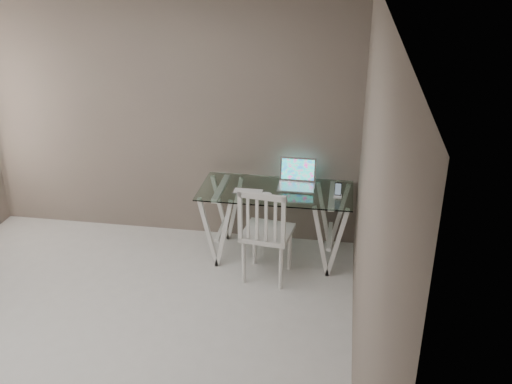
# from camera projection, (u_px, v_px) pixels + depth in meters

# --- Properties ---
(room) EXTENTS (4.50, 4.52, 2.71)m
(room) POSITION_uv_depth(u_px,v_px,m) (51.00, 156.00, 3.72)
(room) COLOR beige
(room) RESTS_ON ground
(desk) EXTENTS (1.50, 0.70, 0.75)m
(desk) POSITION_uv_depth(u_px,v_px,m) (275.00, 223.00, 5.74)
(desk) COLOR silver
(desk) RESTS_ON ground
(chair) EXTENTS (0.50, 0.50, 0.97)m
(chair) POSITION_uv_depth(u_px,v_px,m) (265.00, 231.00, 5.26)
(chair) COLOR silver
(chair) RESTS_ON ground
(laptop) EXTENTS (0.36, 0.31, 0.25)m
(laptop) POSITION_uv_depth(u_px,v_px,m) (297.00, 179.00, 5.67)
(laptop) COLOR #B7B7BC
(laptop) RESTS_ON desk
(keyboard) EXTENTS (0.30, 0.13, 0.01)m
(keyboard) POSITION_uv_depth(u_px,v_px,m) (248.00, 191.00, 5.55)
(keyboard) COLOR silver
(keyboard) RESTS_ON desk
(mouse) EXTENTS (0.11, 0.06, 0.03)m
(mouse) POSITION_uv_depth(u_px,v_px,m) (266.00, 194.00, 5.46)
(mouse) COLOR white
(mouse) RESTS_ON desk
(phone_dock) EXTENTS (0.08, 0.08, 0.14)m
(phone_dock) POSITION_uv_depth(u_px,v_px,m) (338.00, 193.00, 5.43)
(phone_dock) COLOR white
(phone_dock) RESTS_ON desk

